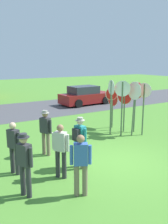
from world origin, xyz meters
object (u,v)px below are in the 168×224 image
object	(u,v)px
parked_car_on_street	(85,96)
person_near_signs	(25,161)
stop_sign_low_front	(122,99)
stop_sign_leaning_right	(134,98)
stop_sign_rear_right	(144,100)
person_in_blue	(14,145)
stop_sign_nearest	(112,103)
stop_sign_rear_left	(111,98)
person_holding_notes	(46,130)
person_with_sunhat	(80,139)
stop_sign_tallest	(124,102)
stop_sign_far_back	(111,101)
person_in_teal	(81,162)
stop_sign_leaning_left	(135,98)
person_on_left	(61,148)

from	to	relation	value
parked_car_on_street	person_near_signs	world-z (taller)	person_near_signs
stop_sign_low_front	person_near_signs	size ratio (longest dim) A/B	1.51
stop_sign_leaning_right	stop_sign_rear_right	world-z (taller)	stop_sign_leaning_right
person_near_signs	person_in_blue	world-z (taller)	person_near_signs
stop_sign_low_front	parked_car_on_street	bearing A→B (deg)	69.34
stop_sign_nearest	stop_sign_rear_left	xyz separation A→B (m)	(-0.84, -0.93, 0.44)
person_holding_notes	person_with_sunhat	bearing A→B (deg)	-72.74
stop_sign_tallest	person_in_blue	distance (m)	6.25
parked_car_on_street	person_holding_notes	xyz separation A→B (m)	(-7.01, -8.33, 0.30)
stop_sign_far_back	person_in_blue	world-z (taller)	stop_sign_far_back
stop_sign_far_back	person_in_teal	world-z (taller)	stop_sign_far_back
stop_sign_leaning_right	person_near_signs	world-z (taller)	stop_sign_leaning_right
stop_sign_leaning_left	person_in_blue	bearing A→B (deg)	-167.98
stop_sign_low_front	person_in_teal	distance (m)	5.59
person_in_blue	stop_sign_rear_right	bearing A→B (deg)	7.27
stop_sign_low_front	person_near_signs	xyz separation A→B (m)	(-5.58, -2.70, -0.81)
stop_sign_leaning_left	person_in_teal	size ratio (longest dim) A/B	1.50
stop_sign_nearest	person_on_left	world-z (taller)	stop_sign_nearest
stop_sign_rear_right	person_in_teal	distance (m)	6.11
person_holding_notes	person_on_left	world-z (taller)	person_holding_notes
stop_sign_leaning_right	person_on_left	world-z (taller)	stop_sign_leaning_right
person_with_sunhat	stop_sign_far_back	bearing A→B (deg)	39.13
stop_sign_rear_left	stop_sign_rear_right	bearing A→B (deg)	-34.64
person_near_signs	person_in_teal	bearing A→B (deg)	-30.47
stop_sign_leaning_right	person_in_teal	distance (m)	5.90
stop_sign_leaning_right	person_near_signs	distance (m)	6.66
stop_sign_rear_right	person_with_sunhat	world-z (taller)	stop_sign_rear_right
person_on_left	person_in_teal	xyz separation A→B (m)	(-0.00, -1.18, 0.00)
stop_sign_rear_left	stop_sign_nearest	bearing A→B (deg)	47.95
stop_sign_low_front	person_with_sunhat	size ratio (longest dim) A/B	1.51
stop_sign_rear_right	person_in_teal	xyz separation A→B (m)	(-5.28, -2.99, -0.75)
stop_sign_tallest	stop_sign_nearest	bearing A→B (deg)	90.81
person_in_blue	person_in_teal	size ratio (longest dim) A/B	1.00
stop_sign_tallest	person_in_blue	xyz separation A→B (m)	(-5.99, -1.70, -0.59)
stop_sign_nearest	person_in_blue	size ratio (longest dim) A/B	1.17
stop_sign_rear_left	person_holding_notes	world-z (taller)	stop_sign_rear_left
stop_sign_rear_right	person_in_teal	world-z (taller)	stop_sign_rear_right
stop_sign_far_back	stop_sign_tallest	world-z (taller)	stop_sign_tallest
stop_sign_far_back	person_in_teal	xyz separation A→B (m)	(-4.49, -4.43, -0.55)
stop_sign_leaning_left	stop_sign_leaning_right	bearing A→B (deg)	-139.94
person_in_teal	stop_sign_rear_left	bearing A→B (deg)	43.92
parked_car_on_street	stop_sign_far_back	world-z (taller)	stop_sign_far_back
person_on_left	person_with_sunhat	size ratio (longest dim) A/B	0.97
person_on_left	person_with_sunhat	xyz separation A→B (m)	(0.84, 0.29, 0.06)
stop_sign_far_back	person_in_teal	distance (m)	6.34
stop_sign_tallest	person_with_sunhat	world-z (taller)	stop_sign_tallest
stop_sign_far_back	stop_sign_leaning_right	world-z (taller)	stop_sign_leaning_right
stop_sign_low_front	person_on_left	size ratio (longest dim) A/B	1.56
stop_sign_far_back	person_on_left	size ratio (longest dim) A/B	1.32
person_with_sunhat	stop_sign_rear_right	bearing A→B (deg)	19.03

